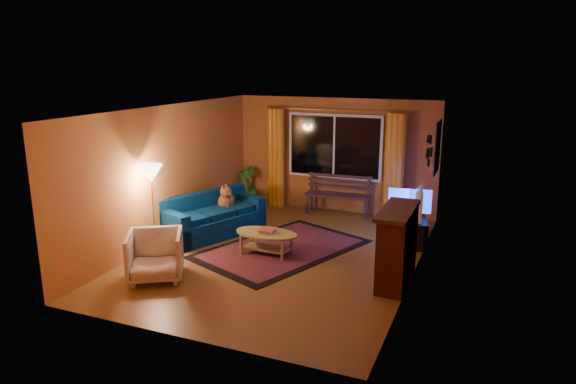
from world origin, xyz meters
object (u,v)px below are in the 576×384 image
at_px(armchair, 155,253).
at_px(tv_console, 414,229).
at_px(bench, 338,205).
at_px(sofa, 213,215).
at_px(coffee_table, 267,243).
at_px(floor_lamp, 153,211).

relative_size(armchair, tv_console, 0.70).
distance_m(bench, sofa, 2.89).
xyz_separation_m(armchair, coffee_table, (1.15, 1.56, -0.21)).
xyz_separation_m(armchair, tv_console, (3.39, 3.23, -0.17)).
relative_size(bench, tv_console, 1.23).
relative_size(floor_lamp, tv_console, 1.36).
distance_m(sofa, tv_console, 3.79).
height_order(bench, sofa, sofa).
xyz_separation_m(bench, floor_lamp, (-2.18, -3.55, 0.58)).
bearing_deg(floor_lamp, tv_console, 31.10).
bearing_deg(bench, tv_console, -35.01).
relative_size(sofa, coffee_table, 1.76).
bearing_deg(coffee_table, armchair, -126.40).
xyz_separation_m(sofa, floor_lamp, (-0.38, -1.30, 0.40)).
distance_m(sofa, armchair, 2.13).
height_order(floor_lamp, tv_console, floor_lamp).
relative_size(sofa, floor_lamp, 1.24).
distance_m(sofa, coffee_table, 1.50).
bearing_deg(bench, sofa, -131.47).
bearing_deg(sofa, armchair, -61.05).
xyz_separation_m(armchair, floor_lamp, (-0.61, 0.82, 0.39)).
height_order(sofa, armchair, armchair).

